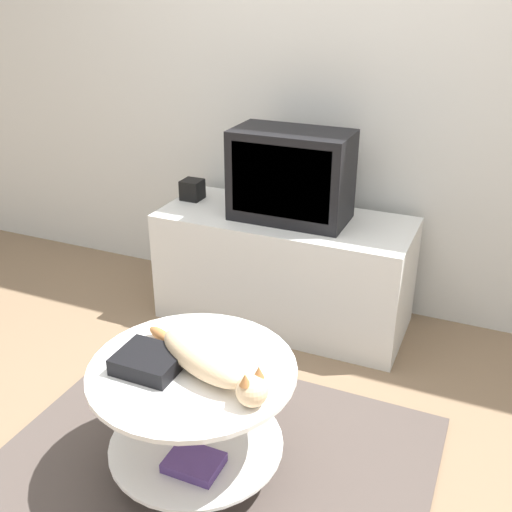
{
  "coord_description": "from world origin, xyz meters",
  "views": [
    {
      "loc": [
        0.83,
        -1.47,
        1.66
      ],
      "look_at": [
        -0.05,
        0.54,
        0.63
      ],
      "focal_mm": 42.0,
      "sensor_mm": 36.0,
      "label": 1
    }
  ],
  "objects_px": {
    "dvd_box": "(149,361)",
    "speaker": "(192,190)",
    "tv": "(291,176)",
    "cat": "(209,360)"
  },
  "relations": [
    {
      "from": "speaker",
      "to": "dvd_box",
      "type": "relative_size",
      "value": 0.5
    },
    {
      "from": "tv",
      "to": "dvd_box",
      "type": "xyz_separation_m",
      "value": [
        -0.04,
        -1.21,
        -0.3
      ]
    },
    {
      "from": "tv",
      "to": "cat",
      "type": "relative_size",
      "value": 1.01
    },
    {
      "from": "tv",
      "to": "dvd_box",
      "type": "relative_size",
      "value": 2.65
    },
    {
      "from": "tv",
      "to": "dvd_box",
      "type": "distance_m",
      "value": 1.25
    },
    {
      "from": "dvd_box",
      "to": "cat",
      "type": "distance_m",
      "value": 0.21
    },
    {
      "from": "dvd_box",
      "to": "cat",
      "type": "xyz_separation_m",
      "value": [
        0.2,
        0.05,
        0.03
      ]
    },
    {
      "from": "cat",
      "to": "dvd_box",
      "type": "bearing_deg",
      "value": -143.15
    },
    {
      "from": "speaker",
      "to": "dvd_box",
      "type": "xyz_separation_m",
      "value": [
        0.53,
        -1.27,
        -0.13
      ]
    },
    {
      "from": "dvd_box",
      "to": "speaker",
      "type": "bearing_deg",
      "value": 112.87
    }
  ]
}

